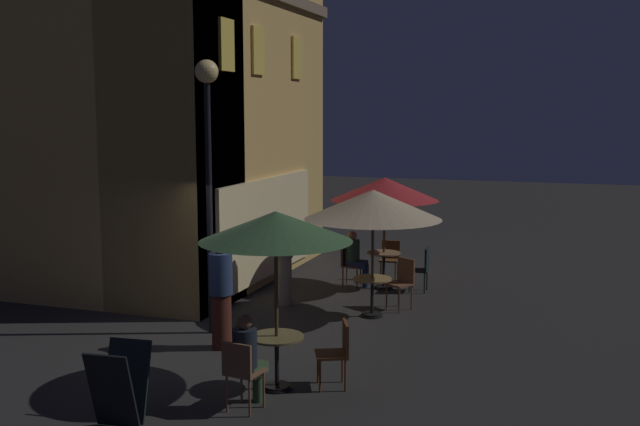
% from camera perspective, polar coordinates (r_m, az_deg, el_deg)
% --- Properties ---
extents(ground_plane, '(60.00, 60.00, 0.00)m').
position_cam_1_polar(ground_plane, '(11.85, -7.98, -10.47)').
color(ground_plane, '#272524').
extents(cafe_building, '(6.80, 7.08, 7.04)m').
position_cam_1_polar(cafe_building, '(15.97, -12.91, 6.97)').
color(cafe_building, tan).
rests_on(cafe_building, ground).
extents(street_lamp_near_corner, '(0.38, 0.38, 4.53)m').
position_cam_1_polar(street_lamp_near_corner, '(12.26, -8.60, 6.16)').
color(street_lamp_near_corner, black).
rests_on(street_lamp_near_corner, ground).
extents(menu_sandwich_board, '(0.71, 0.61, 0.96)m').
position_cam_1_polar(menu_sandwich_board, '(9.30, -15.14, -12.67)').
color(menu_sandwich_board, black).
rests_on(menu_sandwich_board, ground).
extents(cafe_table_0, '(0.70, 0.70, 0.71)m').
position_cam_1_polar(cafe_table_0, '(13.54, 4.02, -5.84)').
color(cafe_table_0, black).
rests_on(cafe_table_0, ground).
extents(cafe_table_1, '(0.69, 0.69, 0.78)m').
position_cam_1_polar(cafe_table_1, '(15.62, 4.91, -3.84)').
color(cafe_table_1, black).
rests_on(cafe_table_1, ground).
extents(cafe_table_2, '(0.73, 0.73, 0.74)m').
position_cam_1_polar(cafe_table_2, '(10.10, -3.33, -10.48)').
color(cafe_table_2, black).
rests_on(cafe_table_2, ground).
extents(patio_umbrella_0, '(2.46, 2.46, 2.32)m').
position_cam_1_polar(patio_umbrella_0, '(13.26, 4.09, 0.63)').
color(patio_umbrella_0, black).
rests_on(patio_umbrella_0, ground).
extents(patio_umbrella_1, '(2.23, 2.23, 2.35)m').
position_cam_1_polar(patio_umbrella_1, '(15.38, 4.98, 1.82)').
color(patio_umbrella_1, black).
rests_on(patio_umbrella_1, ground).
extents(patio_umbrella_2, '(2.03, 2.03, 2.42)m').
position_cam_1_polar(patio_umbrella_2, '(9.71, -3.41, -1.10)').
color(patio_umbrella_2, black).
rests_on(patio_umbrella_2, ground).
extents(cafe_chair_0, '(0.56, 0.56, 0.96)m').
position_cam_1_polar(cafe_chair_0, '(14.08, 6.36, -5.02)').
color(cafe_chair_0, brown).
rests_on(cafe_chair_0, ground).
extents(cafe_chair_1, '(0.40, 0.40, 0.92)m').
position_cam_1_polar(cafe_chair_1, '(15.47, 7.90, -4.02)').
color(cafe_chair_1, black).
rests_on(cafe_chair_1, ground).
extents(cafe_chair_2, '(0.43, 0.43, 0.88)m').
position_cam_1_polar(cafe_chair_2, '(16.38, 5.40, -3.33)').
color(cafe_chair_2, '#56341A').
rests_on(cafe_chair_2, ground).
extents(cafe_chair_3, '(0.39, 0.39, 0.93)m').
position_cam_1_polar(cafe_chair_3, '(15.81, 2.15, -3.66)').
color(cafe_chair_3, brown).
rests_on(cafe_chair_3, ground).
extents(cafe_chair_4, '(0.47, 0.47, 0.91)m').
position_cam_1_polar(cafe_chair_4, '(9.39, -6.06, -11.77)').
color(cafe_chair_4, brown).
rests_on(cafe_chair_4, ground).
extents(cafe_chair_5, '(0.56, 0.56, 0.90)m').
position_cam_1_polar(cafe_chair_5, '(10.15, 1.41, -10.33)').
color(cafe_chair_5, '#5E3118').
rests_on(cafe_chair_5, ground).
extents(patron_seated_0, '(0.34, 0.54, 1.20)m').
position_cam_1_polar(patron_seated_0, '(15.74, 2.66, -3.24)').
color(patron_seated_0, '#1E274D').
rests_on(patron_seated_0, ground).
extents(patron_seated_1, '(0.52, 0.36, 1.23)m').
position_cam_1_polar(patron_seated_1, '(9.46, -5.59, -10.79)').
color(patron_seated_1, '#314B2D').
rests_on(patron_seated_1, ground).
extents(patron_standing_2, '(0.37, 0.37, 1.72)m').
position_cam_1_polar(patron_standing_2, '(11.76, -7.59, -6.23)').
color(patron_standing_2, '#491E16').
rests_on(patron_standing_2, ground).
extents(patron_standing_3, '(0.35, 0.35, 1.70)m').
position_cam_1_polar(patron_standing_3, '(14.26, -2.78, -3.69)').
color(patron_standing_3, gray).
rests_on(patron_standing_3, ground).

